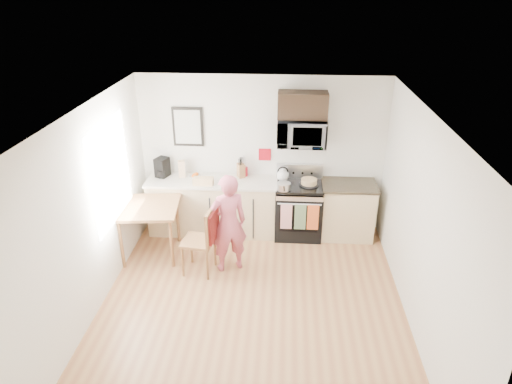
# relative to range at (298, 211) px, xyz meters

# --- Properties ---
(floor) EXTENTS (4.60, 4.60, 0.00)m
(floor) POSITION_rel_range_xyz_m (-0.63, -1.98, -0.44)
(floor) COLOR #9E623D
(floor) RESTS_ON ground
(back_wall) EXTENTS (4.00, 0.04, 2.60)m
(back_wall) POSITION_rel_range_xyz_m (-0.63, 0.32, 0.86)
(back_wall) COLOR silver
(back_wall) RESTS_ON floor
(front_wall) EXTENTS (4.00, 0.04, 2.60)m
(front_wall) POSITION_rel_range_xyz_m (-0.63, -4.28, 0.86)
(front_wall) COLOR silver
(front_wall) RESTS_ON floor
(left_wall) EXTENTS (0.04, 4.60, 2.60)m
(left_wall) POSITION_rel_range_xyz_m (-2.63, -1.98, 0.86)
(left_wall) COLOR silver
(left_wall) RESTS_ON floor
(right_wall) EXTENTS (0.04, 4.60, 2.60)m
(right_wall) POSITION_rel_range_xyz_m (1.37, -1.98, 0.86)
(right_wall) COLOR silver
(right_wall) RESTS_ON floor
(ceiling) EXTENTS (4.00, 4.60, 0.04)m
(ceiling) POSITION_rel_range_xyz_m (-0.63, -1.98, 2.16)
(ceiling) COLOR white
(ceiling) RESTS_ON back_wall
(window) EXTENTS (0.06, 1.40, 1.50)m
(window) POSITION_rel_range_xyz_m (-2.59, -1.18, 1.11)
(window) COLOR silver
(window) RESTS_ON left_wall
(cabinet_left) EXTENTS (2.10, 0.60, 0.90)m
(cabinet_left) POSITION_rel_range_xyz_m (-1.43, 0.02, 0.01)
(cabinet_left) COLOR #CDBC83
(cabinet_left) RESTS_ON floor
(countertop_left) EXTENTS (2.14, 0.64, 0.04)m
(countertop_left) POSITION_rel_range_xyz_m (-1.43, 0.02, 0.48)
(countertop_left) COLOR beige
(countertop_left) RESTS_ON cabinet_left
(cabinet_right) EXTENTS (0.84, 0.60, 0.90)m
(cabinet_right) POSITION_rel_range_xyz_m (0.80, 0.02, 0.01)
(cabinet_right) COLOR #CDBC83
(cabinet_right) RESTS_ON floor
(countertop_right) EXTENTS (0.88, 0.64, 0.04)m
(countertop_right) POSITION_rel_range_xyz_m (0.80, 0.02, 0.48)
(countertop_right) COLOR black
(countertop_right) RESTS_ON cabinet_right
(range) EXTENTS (0.76, 0.70, 1.16)m
(range) POSITION_rel_range_xyz_m (0.00, 0.00, 0.00)
(range) COLOR black
(range) RESTS_ON floor
(microwave) EXTENTS (0.76, 0.51, 0.42)m
(microwave) POSITION_rel_range_xyz_m (-0.00, 0.10, 1.32)
(microwave) COLOR silver
(microwave) RESTS_ON back_wall
(upper_cabinet) EXTENTS (0.76, 0.35, 0.40)m
(upper_cabinet) POSITION_rel_range_xyz_m (-0.00, 0.15, 1.74)
(upper_cabinet) COLOR black
(upper_cabinet) RESTS_ON back_wall
(wall_art) EXTENTS (0.50, 0.04, 0.65)m
(wall_art) POSITION_rel_range_xyz_m (-1.83, 0.30, 1.31)
(wall_art) COLOR black
(wall_art) RESTS_ON back_wall
(wall_trivet) EXTENTS (0.20, 0.02, 0.20)m
(wall_trivet) POSITION_rel_range_xyz_m (-0.58, 0.31, 0.86)
(wall_trivet) COLOR red
(wall_trivet) RESTS_ON back_wall
(person) EXTENTS (0.65, 0.55, 1.51)m
(person) POSITION_rel_range_xyz_m (-1.03, -1.07, 0.32)
(person) COLOR #B43149
(person) RESTS_ON floor
(dining_table) EXTENTS (0.89, 0.89, 0.83)m
(dining_table) POSITION_rel_range_xyz_m (-2.28, -0.76, 0.30)
(dining_table) COLOR brown
(dining_table) RESTS_ON floor
(chair) EXTENTS (0.54, 0.50, 1.04)m
(chair) POSITION_rel_range_xyz_m (-1.31, -1.19, 0.23)
(chair) COLOR brown
(chair) RESTS_ON floor
(knife_block) EXTENTS (0.15, 0.18, 0.23)m
(knife_block) POSITION_rel_range_xyz_m (-0.96, 0.19, 0.62)
(knife_block) COLOR brown
(knife_block) RESTS_ON countertop_left
(utensil_crock) EXTENTS (0.12, 0.12, 0.36)m
(utensil_crock) POSITION_rel_range_xyz_m (-0.92, 0.24, 0.65)
(utensil_crock) COLOR red
(utensil_crock) RESTS_ON countertop_left
(fruit_bowl) EXTENTS (0.22, 0.22, 0.09)m
(fruit_bowl) POSITION_rel_range_xyz_m (-1.72, 0.09, 0.54)
(fruit_bowl) COLOR silver
(fruit_bowl) RESTS_ON countertop_left
(milk_carton) EXTENTS (0.13, 0.13, 0.28)m
(milk_carton) POSITION_rel_range_xyz_m (-1.94, 0.14, 0.64)
(milk_carton) COLOR tan
(milk_carton) RESTS_ON countertop_left
(coffee_maker) EXTENTS (0.25, 0.30, 0.32)m
(coffee_maker) POSITION_rel_range_xyz_m (-2.27, 0.12, 0.65)
(coffee_maker) COLOR black
(coffee_maker) RESTS_ON countertop_left
(bread_bag) EXTENTS (0.32, 0.15, 0.12)m
(bread_bag) POSITION_rel_range_xyz_m (-1.54, -0.16, 0.56)
(bread_bag) COLOR tan
(bread_bag) RESTS_ON countertop_left
(cake) EXTENTS (0.31, 0.31, 0.10)m
(cake) POSITION_rel_range_xyz_m (0.15, -0.02, 0.54)
(cake) COLOR black
(cake) RESTS_ON range
(kettle) EXTENTS (0.20, 0.20, 0.26)m
(kettle) POSITION_rel_range_xyz_m (-0.27, 0.10, 0.60)
(kettle) COLOR silver
(kettle) RESTS_ON range
(pot) EXTENTS (0.22, 0.37, 0.11)m
(pot) POSITION_rel_range_xyz_m (-0.26, -0.23, 0.54)
(pot) COLOR silver
(pot) RESTS_ON range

